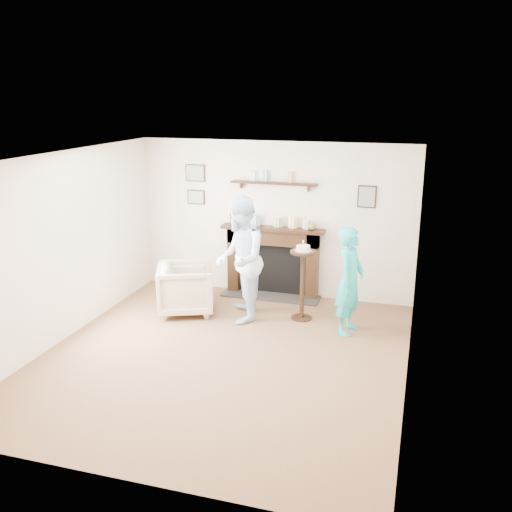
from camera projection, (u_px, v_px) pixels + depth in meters
The scene contains 6 objects.
ground at pixel (223, 356), 7.22m from camera, with size 5.00×5.00×0.00m, color brown.
room_shell at pixel (239, 220), 7.41m from camera, with size 4.54×5.02×2.52m.
armchair at pixel (187, 312), 8.70m from camera, with size 0.80×0.82×0.75m, color tan.
man at pixel (240, 319), 8.42m from camera, with size 0.89×0.69×1.83m, color #CAE0FD.
woman at pixel (347, 332), 7.97m from camera, with size 0.55×0.36×1.50m, color #1DA9A4.
pedestal_table at pixel (302, 271), 8.24m from camera, with size 0.37×0.37×1.19m.
Camera 1 is at (2.29, -6.19, 3.22)m, focal length 40.00 mm.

